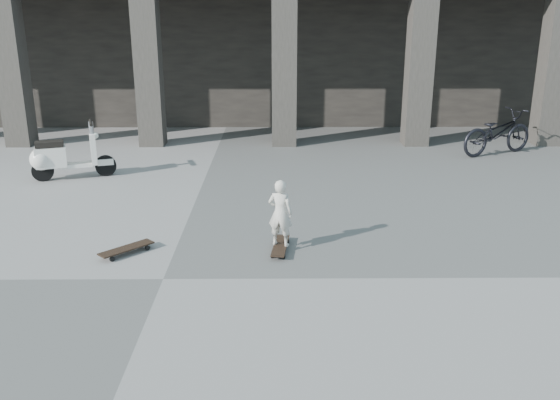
{
  "coord_description": "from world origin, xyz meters",
  "views": [
    {
      "loc": [
        1.54,
        -7.41,
        3.52
      ],
      "look_at": [
        1.62,
        1.51,
        0.65
      ],
      "focal_mm": 38.0,
      "sensor_mm": 36.0,
      "label": 1
    }
  ],
  "objects_px": {
    "skateboard_spare": "(127,249)",
    "bicycle": "(497,132)",
    "longboard": "(280,246)",
    "child": "(280,213)",
    "scooter": "(58,158)"
  },
  "relations": [
    {
      "from": "skateboard_spare",
      "to": "child",
      "type": "height_order",
      "value": "child"
    },
    {
      "from": "skateboard_spare",
      "to": "bicycle",
      "type": "relative_size",
      "value": 0.35
    },
    {
      "from": "bicycle",
      "to": "longboard",
      "type": "bearing_deg",
      "value": 113.15
    },
    {
      "from": "longboard",
      "to": "scooter",
      "type": "relative_size",
      "value": 0.52
    },
    {
      "from": "skateboard_spare",
      "to": "scooter",
      "type": "height_order",
      "value": "scooter"
    },
    {
      "from": "scooter",
      "to": "child",
      "type": "bearing_deg",
      "value": -58.9
    },
    {
      "from": "skateboard_spare",
      "to": "bicycle",
      "type": "distance_m",
      "value": 10.17
    },
    {
      "from": "child",
      "to": "bicycle",
      "type": "height_order",
      "value": "bicycle"
    },
    {
      "from": "skateboard_spare",
      "to": "bicycle",
      "type": "xyz_separation_m",
      "value": [
        7.87,
        6.41,
        0.49
      ]
    },
    {
      "from": "scooter",
      "to": "skateboard_spare",
      "type": "bearing_deg",
      "value": -78.34
    },
    {
      "from": "longboard",
      "to": "child",
      "type": "relative_size",
      "value": 0.87
    },
    {
      "from": "skateboard_spare",
      "to": "child",
      "type": "bearing_deg",
      "value": -41.87
    },
    {
      "from": "skateboard_spare",
      "to": "child",
      "type": "distance_m",
      "value": 2.39
    },
    {
      "from": "child",
      "to": "scooter",
      "type": "bearing_deg",
      "value": -22.68
    },
    {
      "from": "child",
      "to": "bicycle",
      "type": "distance_m",
      "value": 8.39
    }
  ]
}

